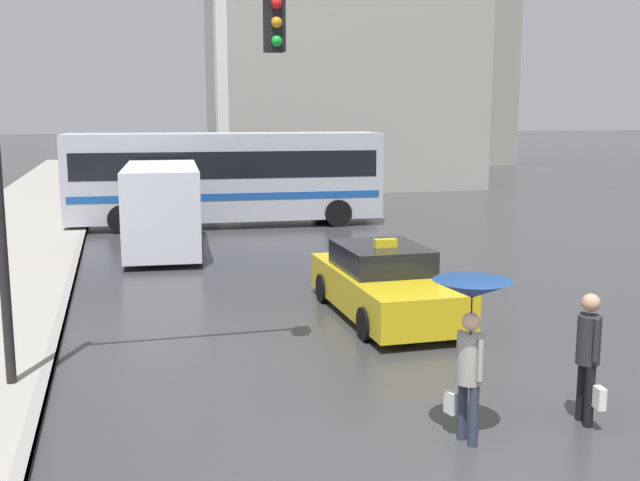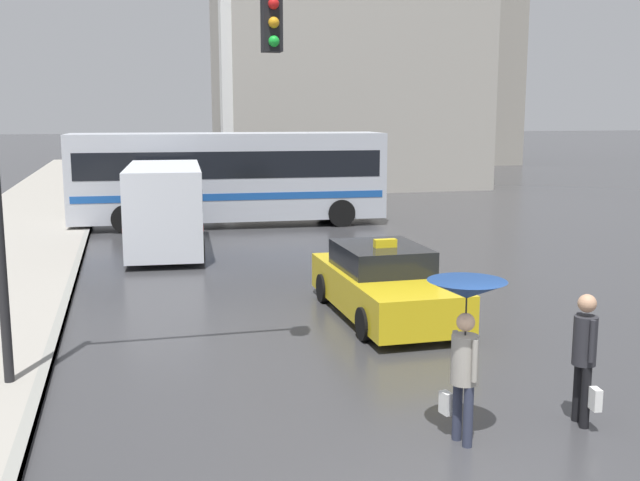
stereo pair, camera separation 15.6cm
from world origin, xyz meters
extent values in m
cube|color=gold|center=(1.50, 7.34, 0.53)|extent=(1.80, 4.57, 0.73)
cube|color=black|center=(1.50, 7.57, 1.14)|extent=(1.58, 2.06, 0.49)
cylinder|color=black|center=(2.35, 5.93, 0.30)|extent=(0.20, 0.60, 0.60)
cylinder|color=black|center=(0.64, 5.93, 0.30)|extent=(0.20, 0.60, 0.60)
cylinder|color=black|center=(2.35, 8.76, 0.30)|extent=(0.20, 0.60, 0.60)
cylinder|color=black|center=(0.64, 8.76, 0.30)|extent=(0.20, 0.60, 0.60)
cube|color=yellow|center=(1.50, 7.34, 1.47)|extent=(0.44, 0.16, 0.16)
cube|color=silver|center=(-2.28, 15.50, 1.33)|extent=(2.38, 5.52, 2.33)
cube|color=black|center=(-2.28, 15.50, 1.74)|extent=(2.37, 5.09, 0.60)
cube|color=red|center=(-2.28, 15.50, 1.05)|extent=(2.39, 5.31, 0.14)
cylinder|color=black|center=(-1.45, 13.82, 0.32)|extent=(0.24, 0.64, 0.63)
cylinder|color=black|center=(-3.35, 13.96, 0.32)|extent=(0.24, 0.64, 0.63)
cylinder|color=black|center=(-1.22, 17.05, 0.32)|extent=(0.24, 0.64, 0.63)
cylinder|color=black|center=(-3.12, 17.18, 0.32)|extent=(0.24, 0.64, 0.63)
cube|color=#B2B7C1|center=(0.23, 20.41, 1.77)|extent=(11.08, 3.08, 3.01)
cube|color=black|center=(0.23, 20.41, 2.22)|extent=(10.53, 3.07, 0.92)
cube|color=#194C9E|center=(0.23, 20.41, 1.15)|extent=(10.75, 3.09, 0.24)
cylinder|color=black|center=(4.12, 21.41, 0.48)|extent=(0.97, 0.33, 0.96)
cylinder|color=black|center=(4.00, 19.01, 0.48)|extent=(0.97, 0.33, 0.96)
cylinder|color=black|center=(-3.27, 21.80, 0.48)|extent=(0.97, 0.33, 0.96)
cylinder|color=black|center=(-3.39, 19.41, 0.48)|extent=(0.97, 0.33, 0.96)
cylinder|color=#2D3347|center=(0.52, 1.55, 0.38)|extent=(0.14, 0.14, 0.76)
cylinder|color=#2D3347|center=(0.48, 1.77, 0.38)|extent=(0.14, 0.14, 0.76)
cylinder|color=gray|center=(0.50, 1.66, 1.06)|extent=(0.38, 0.38, 0.60)
sphere|color=#DBAD89|center=(0.50, 1.66, 1.52)|extent=(0.22, 0.22, 0.22)
cylinder|color=gray|center=(0.53, 1.46, 1.10)|extent=(0.08, 0.08, 0.51)
cylinder|color=gray|center=(0.46, 1.86, 1.10)|extent=(0.08, 0.08, 0.51)
cone|color=navy|center=(0.50, 1.66, 1.91)|extent=(0.94, 0.94, 0.21)
cylinder|color=black|center=(0.50, 1.66, 1.59)|extent=(0.02, 0.02, 0.66)
cube|color=white|center=(0.40, 1.93, 0.42)|extent=(0.13, 0.19, 0.28)
cylinder|color=black|center=(2.23, 1.91, 0.40)|extent=(0.14, 0.14, 0.80)
cylinder|color=black|center=(2.20, 1.69, 0.40)|extent=(0.14, 0.14, 0.80)
cylinder|color=#28282D|center=(2.21, 1.80, 1.12)|extent=(0.34, 0.34, 0.63)
sphere|color=tan|center=(2.21, 1.80, 1.60)|extent=(0.23, 0.23, 0.23)
cylinder|color=#28282D|center=(2.24, 1.98, 1.17)|extent=(0.08, 0.08, 0.54)
cylinder|color=#28282D|center=(2.19, 1.61, 1.17)|extent=(0.08, 0.08, 0.54)
cube|color=white|center=(2.23, 1.52, 0.44)|extent=(0.12, 0.19, 0.28)
cube|color=black|center=(-1.18, 4.85, 5.23)|extent=(0.28, 0.28, 0.80)
sphere|color=red|center=(-1.18, 4.69, 5.49)|extent=(0.16, 0.16, 0.16)
sphere|color=orange|center=(-1.18, 4.69, 5.23)|extent=(0.16, 0.16, 0.16)
sphere|color=green|center=(-1.18, 4.69, 4.97)|extent=(0.16, 0.16, 0.16)
camera|label=1|loc=(-3.47, -6.13, 3.95)|focal=42.00mm
camera|label=2|loc=(-3.32, -6.17, 3.95)|focal=42.00mm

